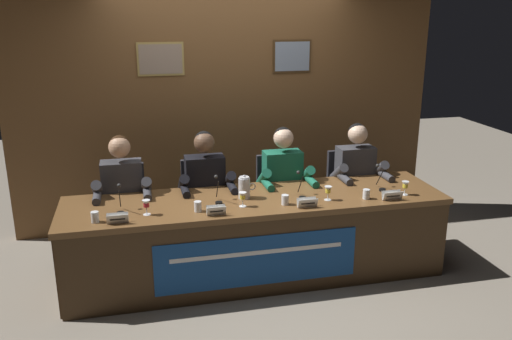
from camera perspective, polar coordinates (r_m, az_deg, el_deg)
The scene contains 28 objects.
ground_plane at distance 4.90m, azimuth 0.00°, elevation -11.01°, with size 12.00×12.00×0.00m, color gray.
wall_back_panelled at distance 5.71m, azimuth -3.04°, elevation 6.88°, with size 4.49×0.14×2.60m.
conference_table at distance 4.59m, azimuth 0.30°, elevation -6.08°, with size 3.29×0.84×0.73m.
chair_far_left at distance 5.17m, azimuth -13.82°, elevation -4.66°, with size 0.44×0.44×0.90m.
panelist_far_left at distance 4.89m, azimuth -14.05°, elevation -2.49°, with size 0.51×0.48×1.23m.
nameplate_far_left at distance 4.19m, azimuth -14.58°, elevation -5.03°, with size 0.16×0.06×0.08m.
juice_glass_far_left at distance 4.29m, azimuth -11.64°, elevation -3.64°, with size 0.06×0.06×0.12m.
water_cup_far_left at distance 4.26m, azimuth -16.83°, elevation -4.89°, with size 0.06×0.06×0.08m.
microphone_far_left at distance 4.39m, azimuth -14.32°, elevation -3.51°, with size 0.06×0.17×0.22m.
chair_center_left at distance 5.20m, azimuth -5.55°, elevation -4.08°, with size 0.44×0.44×0.90m.
panelist_center_left at distance 4.92m, azimuth -5.32°, elevation -1.89°, with size 0.51×0.48×1.23m.
nameplate_center_left at distance 4.23m, azimuth -4.27°, elevation -4.33°, with size 0.15×0.06×0.08m.
juice_glass_center_left at distance 4.38m, azimuth -1.44°, elevation -2.87°, with size 0.06×0.06×0.12m.
water_cup_center_left at distance 4.32m, azimuth -6.23°, elevation -3.95°, with size 0.06×0.06×0.08m.
microphone_center_left at distance 4.49m, azimuth -4.09°, elevation -2.57°, with size 0.06×0.17×0.22m.
chair_center_right at distance 5.34m, azimuth 2.44°, elevation -3.44°, with size 0.44×0.44×0.90m.
panelist_center_right at distance 5.07m, azimuth 3.08°, elevation -1.27°, with size 0.51×0.48×1.23m.
nameplate_center_right at distance 4.40m, azimuth 5.51°, elevation -3.50°, with size 0.17×0.06×0.08m.
juice_glass_center_right at distance 4.56m, azimuth 7.71°, elevation -2.19°, with size 0.06×0.06×0.12m.
water_cup_center_right at distance 4.44m, azimuth 3.12°, elevation -3.25°, with size 0.06×0.06×0.08m.
microphone_center_right at distance 4.61m, azimuth 4.83°, elevation -2.05°, with size 0.06×0.17×0.22m.
chair_far_right at distance 5.58m, azimuth 9.87°, elevation -2.78°, with size 0.44×0.44×0.90m.
panelist_far_right at distance 5.32m, azimuth 10.85°, elevation -0.68°, with size 0.51×0.48×1.23m.
nameplate_far_right at distance 4.69m, azimuth 14.36°, elevation -2.65°, with size 0.17×0.06×0.08m.
juice_glass_far_right at distance 4.83m, azimuth 15.66°, elevation -1.61°, with size 0.06×0.06×0.12m.
water_cup_far_right at distance 4.66m, azimuth 11.70°, elevation -2.59°, with size 0.06×0.06×0.08m.
microphone_far_right at distance 4.92m, azimuth 13.19°, elevation -1.21°, with size 0.06×0.17×0.22m.
water_pitcher_central at distance 4.57m, azimuth -1.25°, elevation -1.89°, with size 0.15×0.10×0.21m.
Camera 1 is at (-0.99, -4.22, 2.30)m, focal length 37.43 mm.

